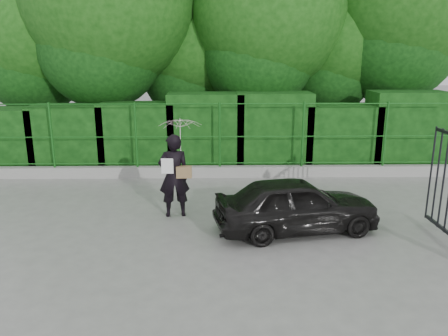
{
  "coord_description": "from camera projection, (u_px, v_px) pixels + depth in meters",
  "views": [
    {
      "loc": [
        0.29,
        -7.34,
        3.38
      ],
      "look_at": [
        0.46,
        1.3,
        1.1
      ],
      "focal_mm": 35.0,
      "sensor_mm": 36.0,
      "label": 1
    }
  ],
  "objects": [
    {
      "name": "ground",
      "position": [
        200.0,
        245.0,
        7.95
      ],
      "size": [
        80.0,
        80.0,
        0.0
      ],
      "primitive_type": "plane",
      "color": "gray"
    },
    {
      "name": "kerb",
      "position": [
        206.0,
        172.0,
        12.27
      ],
      "size": [
        14.0,
        0.25,
        0.3
      ],
      "primitive_type": "cube",
      "color": "#9E9E99",
      "rests_on": "ground"
    },
    {
      "name": "fence",
      "position": [
        213.0,
        135.0,
        12.0
      ],
      "size": [
        14.13,
        0.06,
        1.8
      ],
      "color": "#165617",
      "rests_on": "kerb"
    },
    {
      "name": "hedge",
      "position": [
        214.0,
        134.0,
        13.01
      ],
      "size": [
        14.2,
        1.2,
        2.29
      ],
      "color": "black",
      "rests_on": "ground"
    },
    {
      "name": "trees",
      "position": [
        241.0,
        14.0,
        14.27
      ],
      "size": [
        17.1,
        6.15,
        8.08
      ],
      "color": "black",
      "rests_on": "ground"
    },
    {
      "name": "woman",
      "position": [
        178.0,
        154.0,
        9.07
      ],
      "size": [
        0.95,
        0.9,
        2.1
      ],
      "color": "black",
      "rests_on": "ground"
    },
    {
      "name": "car",
      "position": [
        296.0,
        205.0,
        8.44
      ],
      "size": [
        3.35,
        1.85,
        1.08
      ],
      "primitive_type": "imported",
      "rotation": [
        0.0,
        0.0,
        1.76
      ],
      "color": "black",
      "rests_on": "ground"
    }
  ]
}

